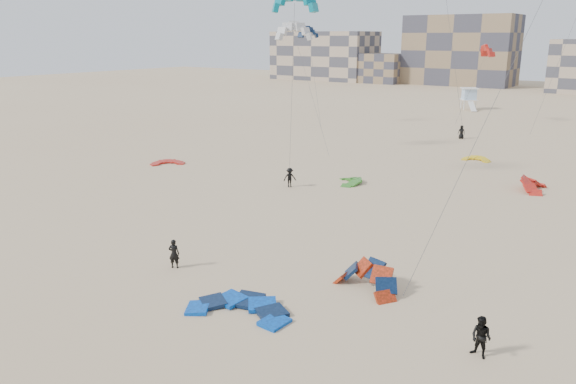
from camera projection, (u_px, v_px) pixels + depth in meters
The scene contains 19 objects.
ground at pixel (172, 285), 29.44m from camera, with size 320.00×320.00×0.00m, color #C8AE86.
kite_ground_blue at pixel (240, 312), 26.52m from camera, with size 4.55×4.75×0.57m, color #005DEF, non-canonical shape.
kite_ground_orange at pixel (366, 289), 28.89m from camera, with size 3.58×2.89×2.23m, color red, non-canonical shape.
kite_ground_red at pixel (168, 164), 57.31m from camera, with size 3.02×3.19×0.49m, color red, non-canonical shape.
kite_ground_green at pixel (349, 183), 49.93m from camera, with size 3.00×3.14×0.75m, color #469622, non-canonical shape.
kite_ground_red_far at pixel (534, 190), 47.42m from camera, with size 3.52×3.22×1.83m, color red, non-canonical shape.
kite_ground_yellow at pixel (476, 160), 58.93m from camera, with size 2.66×2.76×0.67m, color yellow, non-canonical shape.
kitesurfer_main at pixel (174, 254), 31.37m from camera, with size 0.61×0.40×1.69m, color black.
kitesurfer_b at pixel (481, 337), 22.56m from camera, with size 0.86×0.67×1.77m, color black.
kitesurfer_c at pixel (290, 178), 48.29m from camera, with size 1.09×0.63×1.69m, color black.
kitesurfer_e at pixel (461, 132), 71.23m from camera, with size 0.84×0.55×1.72m, color black.
kite_fly_teal_a at pixel (295, 3), 45.96m from camera, with size 4.86×4.88×15.56m.
kite_fly_grey at pixel (294, 33), 60.03m from camera, with size 9.79×6.78×13.43m.
kite_fly_navy at pixel (308, 33), 79.11m from camera, with size 9.20×9.71×13.27m.
kite_fly_red at pixel (487, 52), 81.30m from camera, with size 4.73×12.27×10.82m.
lifeguard_tower_far at pixel (469, 99), 99.70m from camera, with size 3.73×5.73×3.81m.
condo_west_a at pixel (324, 56), 168.88m from camera, with size 30.00×15.00×14.00m, color tan.
condo_west_b at pixel (461, 50), 149.43m from camera, with size 28.00×14.00×18.00m, color #866E50.
condo_fill_left at pixel (382, 68), 157.06m from camera, with size 12.00×10.00×8.00m, color #866E50.
Camera 1 is at (20.51, -18.69, 12.56)m, focal length 35.00 mm.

